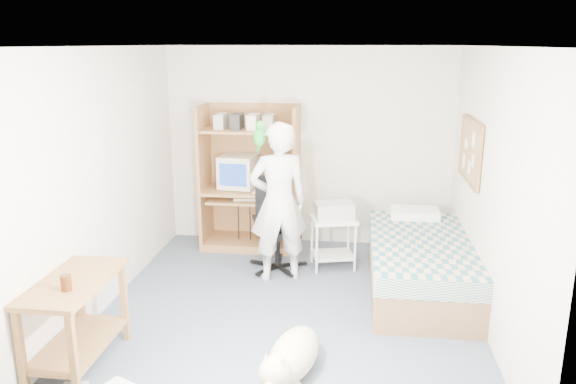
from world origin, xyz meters
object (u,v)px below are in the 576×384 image
object	(u,v)px
office_chair	(276,237)
bed	(420,264)
person	(279,202)
dog	(291,357)
side_desk	(76,310)
computer_hutch	(251,183)
printer_cart	(333,235)

from	to	relation	value
office_chair	bed	bearing A→B (deg)	-35.01
person	bed	bearing A→B (deg)	155.48
bed	dog	xyz separation A→B (m)	(-1.15, -1.76, -0.11)
side_desk	office_chair	size ratio (longest dim) A/B	0.95
person	dog	xyz separation A→B (m)	(0.36, -1.88, -0.70)
computer_hutch	side_desk	size ratio (longest dim) A/B	1.80
person	dog	bearing A→B (deg)	80.95
side_desk	office_chair	xyz separation A→B (m)	(1.27, 2.24, -0.12)
computer_hutch	side_desk	world-z (taller)	computer_hutch
dog	person	bearing A→B (deg)	113.60
bed	office_chair	bearing A→B (deg)	164.85
bed	person	xyz separation A→B (m)	(-1.51, 0.12, 0.58)
person	printer_cart	distance (m)	0.84
office_chair	printer_cart	size ratio (longest dim) A/B	1.75
computer_hutch	office_chair	world-z (taller)	computer_hutch
office_chair	person	size ratio (longest dim) A/B	0.60
bed	dog	bearing A→B (deg)	-123.07
office_chair	dog	distance (m)	2.24
bed	person	size ratio (longest dim) A/B	1.16
side_desk	office_chair	distance (m)	2.58
person	printer_cart	bearing A→B (deg)	-165.94
bed	side_desk	world-z (taller)	side_desk
office_chair	printer_cart	bearing A→B (deg)	-12.36
bed	side_desk	size ratio (longest dim) A/B	2.02
computer_hutch	person	xyz separation A→B (m)	(0.49, -1.00, 0.05)
side_desk	printer_cart	size ratio (longest dim) A/B	1.67
computer_hutch	bed	xyz separation A→B (m)	(2.00, -1.12, -0.53)
office_chair	person	world-z (taller)	person
side_desk	person	distance (m)	2.39
bed	computer_hutch	bearing A→B (deg)	150.71
side_desk	printer_cart	bearing A→B (deg)	50.46
computer_hutch	printer_cart	xyz separation A→B (m)	(1.07, -0.61, -0.42)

